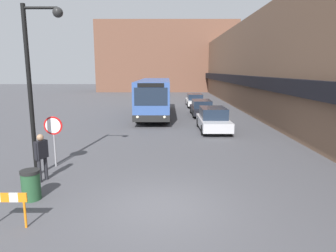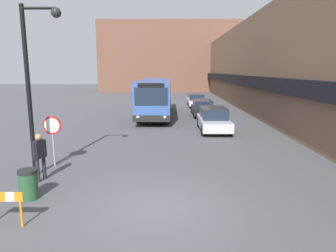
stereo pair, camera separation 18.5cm
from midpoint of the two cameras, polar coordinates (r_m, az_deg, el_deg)
name	(u,v)px [view 1 (the left image)]	position (r m, az deg, el deg)	size (l,w,h in m)	color
ground_plane	(160,207)	(9.13, -2.07, -15.25)	(160.00, 160.00, 0.00)	#47474C
building_row_right	(259,66)	(33.64, 16.82, 10.82)	(5.50, 60.00, 8.80)	brown
building_backdrop_far	(166,57)	(59.06, -0.51, 12.95)	(26.00, 8.00, 12.85)	brown
city_bus	(154,96)	(26.34, -2.98, 5.64)	(2.63, 11.78, 3.16)	#335193
parked_car_front	(212,119)	(20.10, 8.12, 1.28)	(1.88, 4.48, 1.55)	#B7B7BC
parked_car_middle	(201,108)	(26.89, 6.01, 3.51)	(1.84, 4.78, 1.36)	black
parked_car_back	(194,100)	(33.73, 4.76, 4.97)	(1.86, 4.89, 1.38)	silver
stop_sign	(52,131)	(13.19, -21.56, -0.85)	(0.76, 0.08, 2.13)	gray
street_lamp	(35,73)	(11.99, -24.41, 9.22)	(1.46, 0.36, 6.26)	black
pedestrian	(40,153)	(11.73, -23.59, -4.78)	(0.37, 0.53, 1.74)	#232328
trash_bin	(30,185)	(10.41, -25.34, -10.12)	(0.59, 0.59, 0.95)	#234C2D
construction_barricade	(4,203)	(8.87, -29.27, -12.74)	(1.10, 0.06, 0.94)	orange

